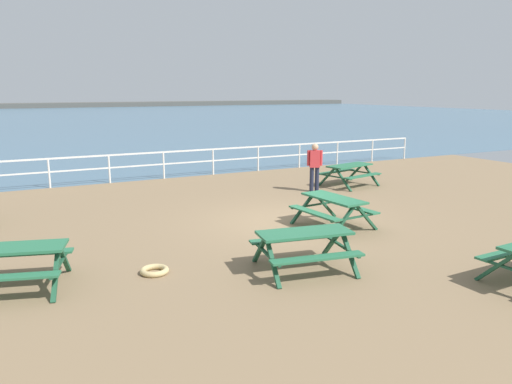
{
  "coord_description": "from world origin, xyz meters",
  "views": [
    {
      "loc": [
        -6.49,
        -10.91,
        3.44
      ],
      "look_at": [
        -0.74,
        0.36,
        0.8
      ],
      "focal_mm": 34.45,
      "sensor_mm": 36.0,
      "label": 1
    }
  ],
  "objects_px": {
    "picnic_table_seaward": "(334,205)",
    "visitor": "(315,164)",
    "picnic_table_mid_centre": "(305,241)",
    "picnic_table_near_left": "(12,257)",
    "picnic_table_far_right": "(350,170)"
  },
  "relations": [
    {
      "from": "picnic_table_far_right",
      "to": "picnic_table_mid_centre",
      "type": "bearing_deg",
      "value": -145.65
    },
    {
      "from": "picnic_table_near_left",
      "to": "picnic_table_far_right",
      "type": "height_order",
      "value": "same"
    },
    {
      "from": "picnic_table_near_left",
      "to": "picnic_table_seaward",
      "type": "xyz_separation_m",
      "value": [
        7.36,
        0.74,
        0.0
      ]
    },
    {
      "from": "picnic_table_mid_centre",
      "to": "picnic_table_seaward",
      "type": "distance_m",
      "value": 3.23
    },
    {
      "from": "picnic_table_near_left",
      "to": "picnic_table_seaward",
      "type": "bearing_deg",
      "value": 21.99
    },
    {
      "from": "picnic_table_far_right",
      "to": "picnic_table_seaward",
      "type": "distance_m",
      "value": 5.68
    },
    {
      "from": "picnic_table_seaward",
      "to": "visitor",
      "type": "relative_size",
      "value": 1.16
    },
    {
      "from": "picnic_table_mid_centre",
      "to": "visitor",
      "type": "bearing_deg",
      "value": 64.52
    },
    {
      "from": "picnic_table_near_left",
      "to": "picnic_table_mid_centre",
      "type": "height_order",
      "value": "same"
    },
    {
      "from": "picnic_table_mid_centre",
      "to": "picnic_table_far_right",
      "type": "bearing_deg",
      "value": 56.51
    },
    {
      "from": "picnic_table_near_left",
      "to": "picnic_table_seaward",
      "type": "relative_size",
      "value": 1.11
    },
    {
      "from": "visitor",
      "to": "picnic_table_mid_centre",
      "type": "bearing_deg",
      "value": -9.66
    },
    {
      "from": "picnic_table_far_right",
      "to": "visitor",
      "type": "height_order",
      "value": "visitor"
    },
    {
      "from": "picnic_table_near_left",
      "to": "visitor",
      "type": "bearing_deg",
      "value": 42.7
    },
    {
      "from": "picnic_table_far_right",
      "to": "picnic_table_seaward",
      "type": "bearing_deg",
      "value": -144.19
    }
  ]
}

